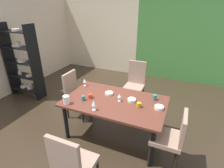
% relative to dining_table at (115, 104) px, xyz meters
% --- Properties ---
extents(ground_plane, '(6.02, 6.25, 0.02)m').
position_rel_dining_table_xyz_m(ground_plane, '(-0.39, 0.19, -0.68)').
color(ground_plane, '#32271B').
extents(back_panel_interior, '(2.85, 0.10, 2.56)m').
position_rel_dining_table_xyz_m(back_panel_interior, '(-1.97, 3.26, 0.61)').
color(back_panel_interior, beige).
rests_on(back_panel_interior, ground_plane).
extents(garden_window_panel, '(3.17, 0.10, 2.56)m').
position_rel_dining_table_xyz_m(garden_window_panel, '(1.04, 3.26, 0.61)').
color(garden_window_panel, '#42803A').
rests_on(garden_window_panel, ground_plane).
extents(dining_table, '(1.75, 1.05, 0.75)m').
position_rel_dining_table_xyz_m(dining_table, '(0.00, 0.00, 0.00)').
color(dining_table, brown).
rests_on(dining_table, ground_plane).
extents(chair_head_far, '(0.44, 0.45, 1.07)m').
position_rel_dining_table_xyz_m(chair_head_far, '(0.00, 1.29, -0.09)').
color(chair_head_far, gray).
rests_on(chair_head_far, ground_plane).
extents(chair_left_far, '(0.45, 0.44, 1.00)m').
position_rel_dining_table_xyz_m(chair_left_far, '(-1.03, 0.28, -0.11)').
color(chair_left_far, gray).
rests_on(chair_left_far, ground_plane).
extents(chair_head_near, '(0.44, 0.44, 1.03)m').
position_rel_dining_table_xyz_m(chair_head_near, '(-0.02, -1.28, -0.10)').
color(chair_head_near, gray).
rests_on(chair_head_near, ground_plane).
extents(chair_right_near, '(0.44, 0.44, 0.93)m').
position_rel_dining_table_xyz_m(chair_right_near, '(1.02, -0.28, -0.14)').
color(chair_right_near, gray).
rests_on(chair_right_near, ground_plane).
extents(display_shelf, '(0.95, 0.32, 1.88)m').
position_rel_dining_table_xyz_m(display_shelf, '(-2.77, 0.55, 0.27)').
color(display_shelf, black).
rests_on(display_shelf, ground_plane).
extents(wine_glass_near_shelf, '(0.07, 0.07, 0.17)m').
position_rel_dining_table_xyz_m(wine_glass_near_shelf, '(-0.19, -0.41, 0.20)').
color(wine_glass_near_shelf, silver).
rests_on(wine_glass_near_shelf, dining_table).
extents(wine_glass_south, '(0.07, 0.07, 0.14)m').
position_rel_dining_table_xyz_m(wine_glass_south, '(0.08, 0.01, 0.18)').
color(wine_glass_south, silver).
rests_on(wine_glass_south, dining_table).
extents(wine_glass_near_window, '(0.07, 0.07, 0.15)m').
position_rel_dining_table_xyz_m(wine_glass_near_window, '(-0.79, 0.31, 0.19)').
color(wine_glass_near_window, silver).
rests_on(wine_glass_near_window, dining_table).
extents(serving_bowl_west, '(0.16, 0.16, 0.04)m').
position_rel_dining_table_xyz_m(serving_bowl_west, '(-0.19, 0.17, 0.10)').
color(serving_bowl_west, silver).
rests_on(serving_bowl_west, dining_table).
extents(serving_bowl_front, '(0.14, 0.14, 0.05)m').
position_rel_dining_table_xyz_m(serving_bowl_front, '(0.28, 0.09, 0.10)').
color(serving_bowl_front, white).
rests_on(serving_bowl_front, dining_table).
extents(serving_bowl_corner, '(0.15, 0.15, 0.05)m').
position_rel_dining_table_xyz_m(serving_bowl_corner, '(0.75, 0.03, 0.11)').
color(serving_bowl_corner, white).
rests_on(serving_bowl_corner, dining_table).
extents(cup_center, '(0.08, 0.08, 0.08)m').
position_rel_dining_table_xyz_m(cup_center, '(0.44, -0.04, 0.12)').
color(cup_center, '#BD9413').
rests_on(cup_center, dining_table).
extents(cup_right, '(0.07, 0.07, 0.09)m').
position_rel_dining_table_xyz_m(cup_right, '(-0.51, -0.21, 0.12)').
color(cup_right, '#34646D').
rests_on(cup_right, dining_table).
extents(cup_north, '(0.08, 0.08, 0.08)m').
position_rel_dining_table_xyz_m(cup_north, '(-0.44, -0.09, 0.12)').
color(cup_north, red).
rests_on(cup_north, dining_table).
extents(cup_east, '(0.07, 0.07, 0.10)m').
position_rel_dining_table_xyz_m(cup_east, '(0.63, 0.30, 0.13)').
color(cup_east, '#237972').
rests_on(cup_east, dining_table).
extents(pitcher_left, '(0.12, 0.11, 0.15)m').
position_rel_dining_table_xyz_m(pitcher_left, '(-0.71, -0.42, 0.15)').
color(pitcher_left, silver).
rests_on(pitcher_left, dining_table).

